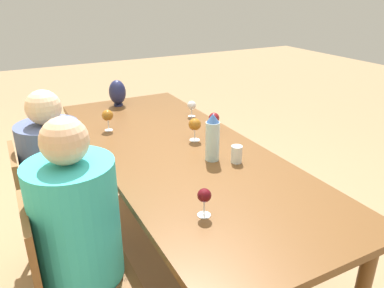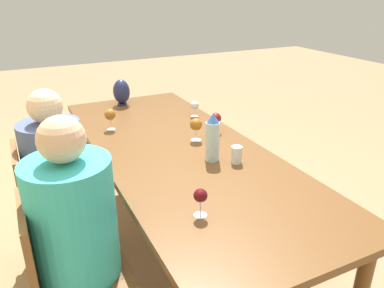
{
  "view_description": "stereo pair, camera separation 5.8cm",
  "coord_description": "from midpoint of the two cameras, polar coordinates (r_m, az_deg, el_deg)",
  "views": [
    {
      "loc": [
        -1.96,
        0.93,
        1.7
      ],
      "look_at": [
        -0.18,
        0.0,
        0.85
      ],
      "focal_mm": 35.0,
      "sensor_mm": 36.0,
      "label": 1
    },
    {
      "loc": [
        -1.98,
        0.88,
        1.7
      ],
      "look_at": [
        -0.18,
        0.0,
        0.85
      ],
      "focal_mm": 35.0,
      "sensor_mm": 36.0,
      "label": 2
    }
  ],
  "objects": [
    {
      "name": "chair_near",
      "position": [
        1.94,
        -17.81,
        -18.02
      ],
      "size": [
        0.44,
        0.44,
        0.85
      ],
      "color": "brown",
      "rests_on": "ground_plane"
    },
    {
      "name": "wine_glass_3",
      "position": [
        2.6,
        4.3,
        3.87
      ],
      "size": [
        0.08,
        0.08,
        0.14
      ],
      "color": "silver",
      "rests_on": "dining_table"
    },
    {
      "name": "vase",
      "position": [
        3.26,
        -10.2,
        7.82
      ],
      "size": [
        0.14,
        0.14,
        0.22
      ],
      "color": "#1E234C",
      "rests_on": "dining_table"
    },
    {
      "name": "water_bottle",
      "position": [
        2.16,
        3.91,
        0.91
      ],
      "size": [
        0.08,
        0.08,
        0.29
      ],
      "color": "#ADCCD6",
      "rests_on": "dining_table"
    },
    {
      "name": "ground_plane",
      "position": [
        2.76,
        -1.13,
        -15.09
      ],
      "size": [
        14.0,
        14.0,
        0.0
      ],
      "primitive_type": "plane",
      "color": "#937551"
    },
    {
      "name": "dining_table",
      "position": [
        2.4,
        -1.25,
        -2.12
      ],
      "size": [
        2.5,
        0.97,
        0.75
      ],
      "color": "brown",
      "rests_on": "ground_plane"
    },
    {
      "name": "wine_glass_4",
      "position": [
        2.7,
        -11.78,
        4.37
      ],
      "size": [
        0.08,
        0.08,
        0.15
      ],
      "color": "silver",
      "rests_on": "dining_table"
    },
    {
      "name": "person_far",
      "position": [
        2.41,
        -18.99,
        -4.87
      ],
      "size": [
        0.35,
        0.35,
        1.18
      ],
      "color": "#2D2D38",
      "rests_on": "ground_plane"
    },
    {
      "name": "person_near",
      "position": [
        1.83,
        -15.96,
        -13.22
      ],
      "size": [
        0.39,
        0.39,
        1.23
      ],
      "color": "#2D2D38",
      "rests_on": "ground_plane"
    },
    {
      "name": "wine_glass_1",
      "position": [
        2.45,
        1.29,
        2.92
      ],
      "size": [
        0.08,
        0.08,
        0.15
      ],
      "color": "silver",
      "rests_on": "dining_table"
    },
    {
      "name": "wine_glass_0",
      "position": [
        1.66,
        2.31,
        -8.0
      ],
      "size": [
        0.06,
        0.06,
        0.14
      ],
      "color": "silver",
      "rests_on": "dining_table"
    },
    {
      "name": "chair_far",
      "position": [
        2.48,
        -20.34,
        -8.53
      ],
      "size": [
        0.44,
        0.44,
        0.85
      ],
      "color": "brown",
      "rests_on": "ground_plane"
    },
    {
      "name": "wine_glass_2",
      "position": [
        2.92,
        0.96,
        5.86
      ],
      "size": [
        0.07,
        0.07,
        0.13
      ],
      "color": "silver",
      "rests_on": "dining_table"
    },
    {
      "name": "water_tumbler",
      "position": [
        2.17,
        7.56,
        -1.64
      ],
      "size": [
        0.06,
        0.06,
        0.1
      ],
      "color": "silver",
      "rests_on": "dining_table"
    }
  ]
}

